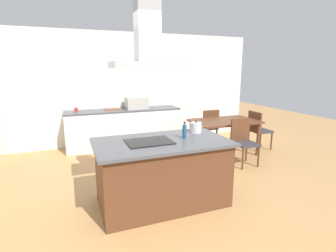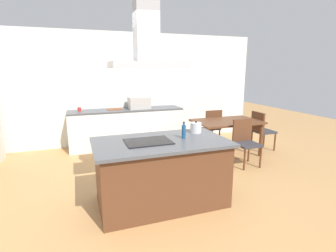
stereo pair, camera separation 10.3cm
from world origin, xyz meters
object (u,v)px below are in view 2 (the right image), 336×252
at_px(chair_facing_back_wall, 211,125).
at_px(chair_at_right_end, 261,128).
at_px(olive_oil_bottle, 184,131).
at_px(dining_table, 227,124).
at_px(range_hood, 146,47).
at_px(coffee_mug_red, 79,109).
at_px(countertop_microwave, 139,103).
at_px(cooktop, 148,142).
at_px(chair_facing_island, 245,139).
at_px(cutting_board, 115,109).
at_px(tea_kettle, 196,128).

relative_size(chair_facing_back_wall, chair_at_right_end, 1.00).
bearing_deg(olive_oil_bottle, chair_at_right_end, 30.41).
bearing_deg(olive_oil_bottle, chair_facing_back_wall, 52.77).
height_order(dining_table, range_hood, range_hood).
distance_m(coffee_mug_red, range_hood, 3.25).
xyz_separation_m(countertop_microwave, range_hood, (-0.57, -2.88, 1.06)).
relative_size(countertop_microwave, range_hood, 0.56).
distance_m(cooktop, chair_facing_island, 2.36).
xyz_separation_m(coffee_mug_red, cutting_board, (0.79, 0.00, -0.04)).
relative_size(olive_oil_bottle, chair_facing_back_wall, 0.26).
bearing_deg(chair_facing_island, countertop_microwave, 128.37).
xyz_separation_m(tea_kettle, chair_at_right_end, (2.27, 1.28, -0.47)).
bearing_deg(cooktop, coffee_mug_red, 105.37).
distance_m(tea_kettle, chair_facing_island, 1.56).
xyz_separation_m(cooktop, range_hood, (0.00, 0.00, 1.20)).
bearing_deg(chair_facing_back_wall, chair_facing_island, -90.00).
height_order(countertop_microwave, cutting_board, countertop_microwave).
height_order(tea_kettle, range_hood, range_hood).
bearing_deg(coffee_mug_red, dining_table, -25.34).
height_order(olive_oil_bottle, countertop_microwave, countertop_microwave).
height_order(countertop_microwave, chair_at_right_end, countertop_microwave).
bearing_deg(countertop_microwave, coffee_mug_red, 177.93).
xyz_separation_m(dining_table, range_hood, (-2.17, -1.52, 1.43)).
relative_size(countertop_microwave, coffee_mug_red, 5.56).
relative_size(dining_table, chair_at_right_end, 1.57).
bearing_deg(dining_table, cutting_board, 147.16).
height_order(cooktop, chair_at_right_end, cooktop).
relative_size(dining_table, range_hood, 1.56).
height_order(tea_kettle, chair_at_right_end, tea_kettle).
relative_size(olive_oil_bottle, range_hood, 0.26).
height_order(chair_facing_island, range_hood, range_hood).
bearing_deg(range_hood, chair_at_right_end, 26.28).
distance_m(tea_kettle, range_hood, 1.41).
distance_m(dining_table, chair_facing_island, 0.68).
distance_m(cooktop, cutting_board, 2.93).
bearing_deg(cooktop, tea_kettle, 16.64).
bearing_deg(cutting_board, range_hood, -89.72).
bearing_deg(cooktop, range_hood, 0.00).
xyz_separation_m(dining_table, chair_at_right_end, (0.92, 0.00, -0.16)).
distance_m(cutting_board, chair_facing_island, 3.04).
bearing_deg(tea_kettle, dining_table, 43.35).
relative_size(tea_kettle, countertop_microwave, 0.44).
bearing_deg(range_hood, olive_oil_bottle, 1.82).
distance_m(cooktop, tea_kettle, 0.85).
height_order(cooktop, range_hood, range_hood).
distance_m(olive_oil_bottle, chair_at_right_end, 3.01).
distance_m(countertop_microwave, dining_table, 2.13).
xyz_separation_m(countertop_microwave, coffee_mug_red, (-1.37, 0.05, -0.09)).
bearing_deg(tea_kettle, countertop_microwave, 95.33).
distance_m(tea_kettle, dining_table, 1.89).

